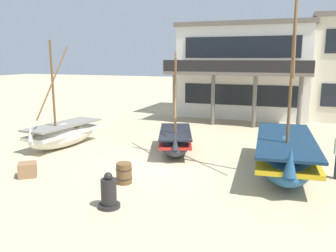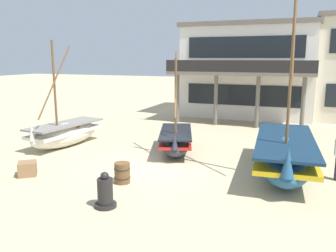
{
  "view_description": "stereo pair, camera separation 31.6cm",
  "coord_description": "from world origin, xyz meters",
  "px_view_note": "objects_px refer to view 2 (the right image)",
  "views": [
    {
      "loc": [
        4.74,
        -12.04,
        4.16
      ],
      "look_at": [
        0.0,
        1.0,
        1.4
      ],
      "focal_mm": 36.94,
      "sensor_mm": 36.0,
      "label": 1
    },
    {
      "loc": [
        5.04,
        -11.93,
        4.16
      ],
      "look_at": [
        0.0,
        1.0,
        1.4
      ],
      "focal_mm": 36.94,
      "sensor_mm": 36.0,
      "label": 2
    }
  ],
  "objects_px": {
    "capstan_winch": "(105,193)",
    "cargo_crate": "(27,169)",
    "fishing_boat_far_right": "(65,133)",
    "fishing_boat_centre_large": "(285,154)",
    "wooden_barrel": "(122,173)",
    "harbor_building_main": "(250,70)",
    "fishing_boat_near_left": "(176,140)"
  },
  "relations": [
    {
      "from": "wooden_barrel",
      "to": "cargo_crate",
      "type": "distance_m",
      "value": 3.57
    },
    {
      "from": "capstan_winch",
      "to": "wooden_barrel",
      "type": "distance_m",
      "value": 1.93
    },
    {
      "from": "fishing_boat_near_left",
      "to": "fishing_boat_far_right",
      "type": "distance_m",
      "value": 5.38
    },
    {
      "from": "fishing_boat_centre_large",
      "to": "wooden_barrel",
      "type": "xyz_separation_m",
      "value": [
        -5.02,
        -3.03,
        -0.38
      ]
    },
    {
      "from": "fishing_boat_far_right",
      "to": "fishing_boat_centre_large",
      "type": "bearing_deg",
      "value": -2.24
    },
    {
      "from": "fishing_boat_near_left",
      "to": "fishing_boat_centre_large",
      "type": "distance_m",
      "value": 4.79
    },
    {
      "from": "fishing_boat_centre_large",
      "to": "harbor_building_main",
      "type": "xyz_separation_m",
      "value": [
        -3.27,
        13.18,
        2.53
      ]
    },
    {
      "from": "fishing_boat_centre_large",
      "to": "fishing_boat_far_right",
      "type": "distance_m",
      "value": 9.96
    },
    {
      "from": "capstan_winch",
      "to": "wooden_barrel",
      "type": "xyz_separation_m",
      "value": [
        -0.48,
        1.87,
        -0.07
      ]
    },
    {
      "from": "fishing_boat_near_left",
      "to": "wooden_barrel",
      "type": "xyz_separation_m",
      "value": [
        -0.38,
        -4.22,
        -0.2
      ]
    },
    {
      "from": "fishing_boat_centre_large",
      "to": "capstan_winch",
      "type": "relative_size",
      "value": 8.08
    },
    {
      "from": "wooden_barrel",
      "to": "harbor_building_main",
      "type": "height_order",
      "value": "harbor_building_main"
    },
    {
      "from": "fishing_boat_near_left",
      "to": "fishing_boat_centre_large",
      "type": "height_order",
      "value": "fishing_boat_centre_large"
    },
    {
      "from": "fishing_boat_near_left",
      "to": "capstan_winch",
      "type": "relative_size",
      "value": 4.26
    },
    {
      "from": "fishing_boat_far_right",
      "to": "harbor_building_main",
      "type": "xyz_separation_m",
      "value": [
        6.69,
        12.79,
        2.65
      ]
    },
    {
      "from": "fishing_boat_near_left",
      "to": "fishing_boat_centre_large",
      "type": "relative_size",
      "value": 0.53
    },
    {
      "from": "harbor_building_main",
      "to": "fishing_boat_far_right",
      "type": "bearing_deg",
      "value": -117.61
    },
    {
      "from": "wooden_barrel",
      "to": "cargo_crate",
      "type": "bearing_deg",
      "value": -170.57
    },
    {
      "from": "harbor_building_main",
      "to": "capstan_winch",
      "type": "bearing_deg",
      "value": -94.0
    },
    {
      "from": "cargo_crate",
      "to": "harbor_building_main",
      "type": "distance_m",
      "value": 17.86
    },
    {
      "from": "fishing_boat_near_left",
      "to": "harbor_building_main",
      "type": "height_order",
      "value": "harbor_building_main"
    },
    {
      "from": "fishing_boat_centre_large",
      "to": "capstan_winch",
      "type": "distance_m",
      "value": 6.68
    },
    {
      "from": "fishing_boat_near_left",
      "to": "cargo_crate",
      "type": "relative_size",
      "value": 7.35
    },
    {
      "from": "fishing_boat_far_right",
      "to": "cargo_crate",
      "type": "relative_size",
      "value": 8.18
    },
    {
      "from": "capstan_winch",
      "to": "cargo_crate",
      "type": "distance_m",
      "value": 4.21
    },
    {
      "from": "capstan_winch",
      "to": "cargo_crate",
      "type": "height_order",
      "value": "capstan_winch"
    },
    {
      "from": "harbor_building_main",
      "to": "cargo_crate",
      "type": "bearing_deg",
      "value": -107.42
    },
    {
      "from": "fishing_boat_centre_large",
      "to": "cargo_crate",
      "type": "height_order",
      "value": "fishing_boat_centre_large"
    },
    {
      "from": "cargo_crate",
      "to": "fishing_boat_far_right",
      "type": "bearing_deg",
      "value": 109.46
    },
    {
      "from": "wooden_barrel",
      "to": "harbor_building_main",
      "type": "bearing_deg",
      "value": 83.84
    },
    {
      "from": "fishing_boat_near_left",
      "to": "wooden_barrel",
      "type": "distance_m",
      "value": 4.24
    },
    {
      "from": "fishing_boat_near_left",
      "to": "fishing_boat_far_right",
      "type": "xyz_separation_m",
      "value": [
        -5.32,
        -0.8,
        0.06
      ]
    }
  ]
}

